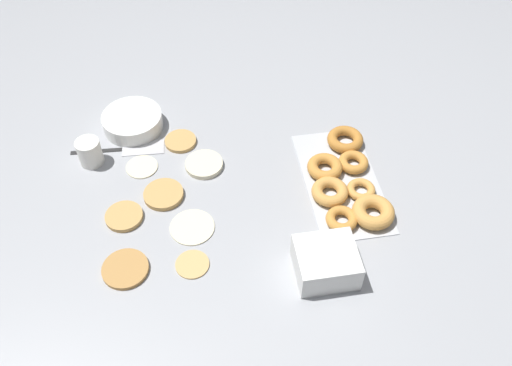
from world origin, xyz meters
TOP-DOWN VIEW (x-y plane):
  - ground_plane at (0.00, 0.00)m, footprint 3.00×3.00m
  - pancake_0 at (-0.09, 0.07)m, footprint 0.12×0.12m
  - pancake_1 at (0.03, 0.13)m, footprint 0.11×0.11m
  - pancake_2 at (0.15, 0.19)m, footprint 0.09×0.09m
  - pancake_3 at (0.12, 0.01)m, footprint 0.11×0.11m
  - pancake_4 at (-0.21, 0.07)m, footprint 0.09×0.09m
  - pancake_5 at (-0.20, 0.24)m, footprint 0.12×0.12m
  - pancake_6 at (-0.03, 0.24)m, footprint 0.10×0.10m
  - pancake_7 at (0.23, 0.07)m, footprint 0.10×0.10m
  - donut_tray at (-0.02, -0.38)m, footprint 0.41×0.21m
  - batter_bowl at (0.33, 0.21)m, footprint 0.18×0.18m
  - container_stack at (-0.28, -0.25)m, footprint 0.13×0.15m
  - paper_cup at (0.19, 0.34)m, footprint 0.07×0.07m
  - spatula at (0.23, 0.22)m, footprint 0.07×0.28m

SIDE VIEW (x-z plane):
  - ground_plane at x=0.00m, z-range 0.00..0.00m
  - spatula at x=0.23m, z-range 0.00..0.01m
  - pancake_2 at x=0.15m, z-range 0.00..0.01m
  - pancake_0 at x=-0.09m, z-range 0.00..0.01m
  - pancake_4 at x=-0.21m, z-range 0.00..0.01m
  - pancake_5 at x=-0.20m, z-range 0.00..0.01m
  - pancake_7 at x=0.23m, z-range 0.00..0.01m
  - pancake_6 at x=-0.03m, z-range 0.00..0.01m
  - pancake_1 at x=0.03m, z-range 0.00..0.01m
  - pancake_3 at x=0.12m, z-range 0.00..0.02m
  - donut_tray at x=-0.02m, z-range 0.00..0.04m
  - batter_bowl at x=0.33m, z-range 0.00..0.05m
  - paper_cup at x=0.19m, z-range 0.00..0.08m
  - container_stack at x=-0.28m, z-range 0.00..0.08m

